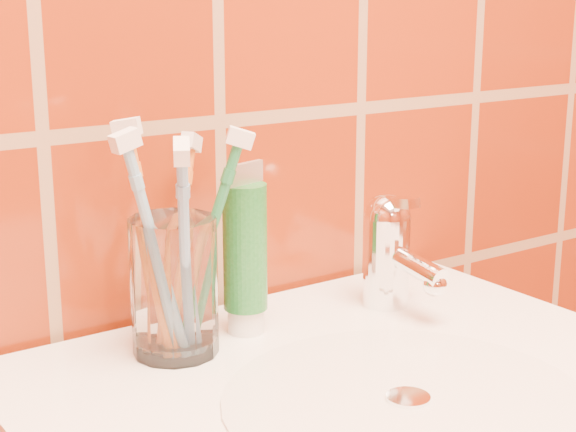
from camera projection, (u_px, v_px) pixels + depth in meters
glass_tumbler at (174, 286)px, 0.79m from camera, size 0.08×0.08×0.13m
toothpaste_tube at (245, 255)px, 0.83m from camera, size 0.05×0.04×0.17m
faucet at (390, 247)px, 0.91m from camera, size 0.05×0.11×0.12m
toothbrush_0 at (151, 243)px, 0.77m from camera, size 0.09×0.09×0.23m
toothbrush_1 at (179, 242)px, 0.82m from camera, size 0.16×0.15×0.21m
toothbrush_2 at (207, 242)px, 0.79m from camera, size 0.14×0.12×0.21m
toothbrush_3 at (185, 256)px, 0.75m from camera, size 0.12×0.16×0.23m
toothbrush_4 at (156, 251)px, 0.75m from camera, size 0.09×0.09×0.22m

